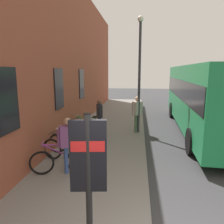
{
  "coord_description": "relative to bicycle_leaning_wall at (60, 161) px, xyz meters",
  "views": [
    {
      "loc": [
        -2.86,
        0.33,
        3.11
      ],
      "look_at": [
        4.75,
        1.25,
        1.65
      ],
      "focal_mm": 34.87,
      "sensor_mm": 36.0,
      "label": 1
    }
  ],
  "objects": [
    {
      "name": "ground",
      "position": [
        3.09,
        -3.56,
        -0.51
      ],
      "size": [
        60.0,
        60.0,
        0.0
      ],
      "primitive_type": "plane",
      "color": "#38383A"
    },
    {
      "name": "sidewalk_pavement",
      "position": [
        5.09,
        -0.81,
        -0.45
      ],
      "size": [
        24.0,
        3.5,
        0.12
      ],
      "primitive_type": "cube",
      "color": "gray",
      "rests_on": "ground"
    },
    {
      "name": "station_facade",
      "position": [
        6.08,
        1.24,
        3.29
      ],
      "size": [
        22.0,
        0.65,
        7.61
      ],
      "color": "brown",
      "rests_on": "ground"
    },
    {
      "name": "bicycle_leaning_wall",
      "position": [
        0.0,
        0.0,
        0.0
      ],
      "size": [
        0.66,
        1.71,
        0.97
      ],
      "color": "black",
      "rests_on": "sidewalk_pavement"
    },
    {
      "name": "bicycle_under_window",
      "position": [
        0.87,
        0.12,
        -0.0
      ],
      "size": [
        0.55,
        1.74,
        0.97
      ],
      "color": "black",
      "rests_on": "sidewalk_pavement"
    },
    {
      "name": "bicycle_nearest_sign",
      "position": [
        1.62,
        0.15,
        -0.0
      ],
      "size": [
        0.48,
        1.77,
        0.97
      ],
      "color": "black",
      "rests_on": "sidewalk_pavement"
    },
    {
      "name": "bicycle_end_of_row",
      "position": [
        2.35,
        0.02,
        0.0
      ],
      "size": [
        0.48,
        1.77,
        0.97
      ],
      "color": "black",
      "rests_on": "sidewalk_pavement"
    },
    {
      "name": "bicycle_far_end",
      "position": [
        3.11,
        -0.03,
        -0.0
      ],
      "size": [
        0.62,
        1.72,
        0.97
      ],
      "color": "black",
      "rests_on": "sidewalk_pavement"
    },
    {
      "name": "bicycle_mid_rack",
      "position": [
        3.82,
        0.09,
        -0.0
      ],
      "size": [
        0.48,
        1.77,
        0.97
      ],
      "color": "black",
      "rests_on": "sidewalk_pavement"
    },
    {
      "name": "transit_info_sign",
      "position": [
        -2.81,
        -1.51,
        1.21
      ],
      "size": [
        0.16,
        0.56,
        2.4
      ],
      "color": "black",
      "rests_on": "sidewalk_pavement"
    },
    {
      "name": "city_bus",
      "position": [
        5.63,
        -5.56,
        1.41
      ],
      "size": [
        10.59,
        2.96,
        3.35
      ],
      "color": "#1E8C4C",
      "rests_on": "ground"
    },
    {
      "name": "pedestrian_crossing_street",
      "position": [
        4.18,
        -0.42,
        0.62
      ],
      "size": [
        0.61,
        0.37,
        1.66
      ],
      "color": "#334C8C",
      "rests_on": "sidewalk_pavement"
    },
    {
      "name": "pedestrian_by_facade",
      "position": [
        4.74,
        -2.19,
        0.69
      ],
      "size": [
        0.55,
        0.52,
        1.77
      ],
      "color": "#4C724C",
      "rests_on": "sidewalk_pavement"
    },
    {
      "name": "pedestrian_near_bus",
      "position": [
        0.06,
        -0.24,
        0.63
      ],
      "size": [
        0.43,
        0.58,
        1.67
      ],
      "color": "#334C8C",
      "rests_on": "sidewalk_pavement"
    },
    {
      "name": "street_lamp",
      "position": [
        4.67,
        -2.26,
        2.81
      ],
      "size": [
        0.28,
        0.28,
        5.42
      ],
      "color": "#333338",
      "rests_on": "sidewalk_pavement"
    }
  ]
}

